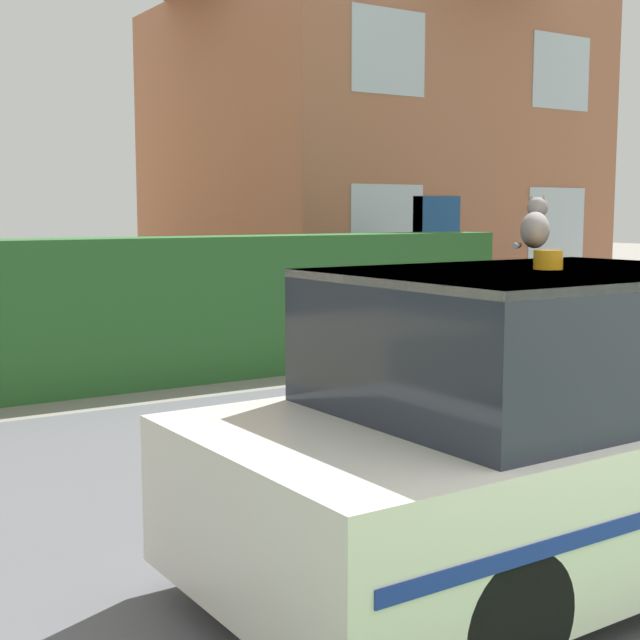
# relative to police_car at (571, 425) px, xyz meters

# --- Properties ---
(road_strip) EXTENTS (28.00, 6.05, 0.01)m
(road_strip) POSITION_rel_police_car_xyz_m (-0.33, 1.79, -0.73)
(road_strip) COLOR #5B5B60
(road_strip) RESTS_ON ground
(garden_hedge) EXTENTS (8.98, 0.68, 1.58)m
(garden_hedge) POSITION_rel_police_car_xyz_m (0.09, 5.80, 0.05)
(garden_hedge) COLOR #2D662D
(garden_hedge) RESTS_ON ground
(police_car) EXTENTS (4.32, 1.81, 1.65)m
(police_car) POSITION_rel_police_car_xyz_m (0.00, 0.00, 0.00)
(police_car) COLOR black
(police_car) RESTS_ON road_strip
(cat) EXTENTS (0.33, 0.25, 0.28)m
(cat) POSITION_rel_police_car_xyz_m (-0.10, 0.20, 1.04)
(cat) COLOR gray
(cat) RESTS_ON police_car
(house_right) EXTENTS (7.27, 7.07, 7.50)m
(house_right) POSITION_rel_police_car_xyz_m (6.80, 11.54, 3.08)
(house_right) COLOR #A86B4C
(house_right) RESTS_ON ground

